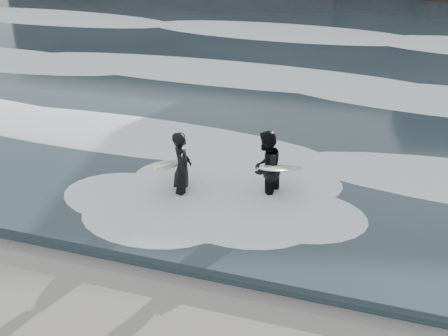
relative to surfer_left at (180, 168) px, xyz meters
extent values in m
cube|color=#26363E|center=(2.00, 23.08, -0.84)|extent=(90.00, 52.00, 0.30)
ellipsoid|color=white|center=(2.00, 3.08, -0.59)|extent=(60.00, 3.20, 0.20)
ellipsoid|color=white|center=(2.00, 10.08, -0.57)|extent=(60.00, 4.00, 0.24)
ellipsoid|color=white|center=(2.00, 19.08, -0.54)|extent=(60.00, 4.80, 0.30)
imported|color=black|center=(0.06, -0.01, -0.01)|extent=(0.68, 0.83, 1.96)
ellipsoid|color=silver|center=(-0.34, 0.04, 0.03)|extent=(0.82, 2.03, 0.67)
imported|color=black|center=(2.06, 0.63, 0.01)|extent=(0.94, 1.10, 1.99)
ellipsoid|color=silver|center=(2.48, 0.63, 0.08)|extent=(1.19, 1.88, 0.68)
camera|label=1|loc=(5.04, -11.73, 6.13)|focal=45.00mm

